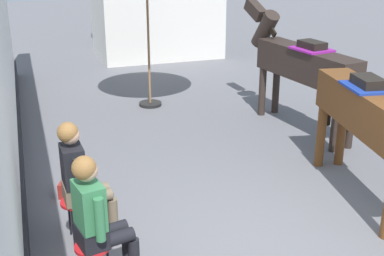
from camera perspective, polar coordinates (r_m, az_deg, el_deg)
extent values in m
plane|color=slate|center=(8.16, -1.36, -2.29)|extent=(40.00, 40.00, 0.00)
cube|color=black|center=(6.44, -19.40, -8.51)|extent=(0.34, 14.00, 0.36)
cube|color=silver|center=(14.47, -4.07, 13.26)|extent=(3.20, 2.40, 2.60)
cylinder|color=red|center=(5.02, -10.95, -12.75)|extent=(0.34, 0.34, 0.03)
cube|color=black|center=(4.95, -11.04, -11.64)|extent=(0.30, 0.36, 0.20)
cube|color=#337247|center=(4.79, -11.31, -8.41)|extent=(0.29, 0.38, 0.44)
sphere|color=tan|center=(4.63, -11.61, -4.62)|extent=(0.20, 0.20, 0.20)
sphere|color=olive|center=(4.61, -11.87, -4.34)|extent=(0.22, 0.22, 0.22)
cylinder|color=black|center=(5.10, -9.28, -11.17)|extent=(0.40, 0.21, 0.13)
cylinder|color=black|center=(5.32, -7.14, -13.41)|extent=(0.11, 0.11, 0.46)
cylinder|color=black|center=(4.97, -8.58, -12.04)|extent=(0.40, 0.21, 0.13)
cylinder|color=#337247|center=(4.99, -11.84, -7.86)|extent=(0.09, 0.09, 0.42)
cylinder|color=#337247|center=(4.66, -10.18, -9.96)|extent=(0.09, 0.09, 0.42)
cylinder|color=red|center=(5.79, -12.71, -7.99)|extent=(0.34, 0.34, 0.03)
cylinder|color=black|center=(5.92, -11.18, -9.82)|extent=(0.02, 0.02, 0.45)
cylinder|color=black|center=(6.00, -13.40, -9.57)|extent=(0.02, 0.02, 0.45)
cylinder|color=black|center=(5.80, -13.00, -10.72)|extent=(0.02, 0.02, 0.45)
cube|color=brown|center=(5.74, -12.80, -6.98)|extent=(0.26, 0.33, 0.20)
cube|color=black|center=(5.60, -13.06, -4.08)|extent=(0.24, 0.35, 0.44)
sphere|color=tan|center=(5.46, -13.36, -0.75)|extent=(0.20, 0.20, 0.20)
sphere|color=olive|center=(5.45, -13.59, -0.49)|extent=(0.22, 0.22, 0.22)
cylinder|color=brown|center=(5.85, -11.06, -6.79)|extent=(0.39, 0.15, 0.13)
cylinder|color=brown|center=(6.03, -9.08, -9.04)|extent=(0.11, 0.11, 0.46)
cylinder|color=brown|center=(5.71, -10.74, -7.49)|extent=(0.39, 0.15, 0.13)
cylinder|color=brown|center=(5.89, -8.71, -9.77)|extent=(0.11, 0.11, 0.46)
cylinder|color=black|center=(5.80, -13.16, -3.72)|extent=(0.09, 0.09, 0.42)
cylinder|color=black|center=(5.44, -12.46, -5.37)|extent=(0.09, 0.09, 0.42)
cube|color=brown|center=(6.66, 18.97, 1.80)|extent=(0.79, 2.24, 0.52)
cylinder|color=brown|center=(7.77, 16.18, -0.79)|extent=(0.13, 0.13, 0.90)
cylinder|color=brown|center=(7.65, 14.07, -0.94)|extent=(0.13, 0.13, 0.90)
cylinder|color=black|center=(7.72, 14.91, 2.63)|extent=(0.11, 0.11, 0.65)
cube|color=navy|center=(6.67, 18.85, 4.31)|extent=(0.59, 0.67, 0.03)
cube|color=black|center=(6.65, 18.92, 4.89)|extent=(0.35, 0.48, 0.12)
cube|color=#2D231E|center=(8.78, 12.54, 6.89)|extent=(0.79, 2.24, 0.52)
cylinder|color=#2D231E|center=(9.62, 7.78, 4.01)|extent=(0.13, 0.13, 0.90)
cylinder|color=#2D231E|center=(9.79, 9.27, 4.24)|extent=(0.13, 0.13, 0.90)
cylinder|color=#2D231E|center=(8.20, 15.58, 0.42)|extent=(0.13, 0.13, 0.90)
cylinder|color=#2D231E|center=(8.41, 17.13, 0.76)|extent=(0.13, 0.13, 0.90)
cylinder|color=#2D231E|center=(9.63, 8.11, 10.76)|extent=(0.38, 0.67, 0.73)
cube|color=#2D231E|center=(9.85, 7.03, 12.85)|extent=(0.26, 0.55, 0.40)
cube|color=black|center=(9.59, 8.22, 11.56)|extent=(0.14, 0.63, 0.48)
cylinder|color=black|center=(8.05, 17.55, 3.10)|extent=(0.11, 0.11, 0.65)
cube|color=#8C1E8C|center=(8.65, 13.11, 8.50)|extent=(0.59, 0.67, 0.03)
cube|color=black|center=(8.63, 13.15, 8.95)|extent=(0.35, 0.48, 0.12)
cylinder|color=black|center=(10.21, -4.63, 2.68)|extent=(0.44, 0.44, 0.06)
cylinder|color=olive|center=(9.93, -4.81, 8.55)|extent=(0.04, 0.04, 2.20)
cube|color=maroon|center=(6.93, -13.80, -6.46)|extent=(0.22, 0.30, 0.20)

